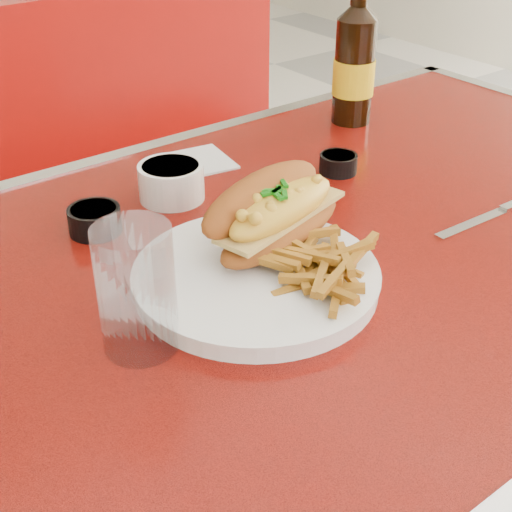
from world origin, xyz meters
TOP-DOWN VIEW (x-y plane):
  - diner_table at (0.00, 0.00)m, footprint 1.23×0.83m
  - booth_bench_far at (0.00, 0.81)m, footprint 1.20×0.51m
  - dinner_plate at (-0.21, -0.03)m, footprint 0.29×0.29m
  - mac_hoagie at (-0.15, 0.01)m, footprint 0.23×0.15m
  - fries_pile at (-0.15, -0.07)m, footprint 0.16×0.15m
  - fork at (-0.14, -0.03)m, footprint 0.04×0.14m
  - gravy_ramekin at (-0.17, 0.22)m, footprint 0.12×0.12m
  - sauce_cup_left at (-0.30, 0.20)m, footprint 0.08×0.08m
  - sauce_cup_right at (0.08, 0.14)m, footprint 0.08×0.08m
  - beer_bottle at (0.24, 0.28)m, footprint 0.07×0.07m
  - water_tumbler at (-0.37, -0.05)m, footprint 0.09×0.09m
  - knife at (0.16, -0.09)m, footprint 0.20×0.02m
  - paper_napkin at (-0.07, 0.30)m, footprint 0.12×0.12m

SIDE VIEW (x-z plane):
  - booth_bench_far at x=0.00m, z-range -0.16..0.74m
  - diner_table at x=0.00m, z-range 0.22..0.99m
  - paper_napkin at x=-0.07m, z-range 0.77..0.77m
  - knife at x=0.16m, z-range 0.77..0.78m
  - dinner_plate at x=-0.21m, z-range 0.77..0.79m
  - sauce_cup_right at x=0.08m, z-range 0.77..0.80m
  - sauce_cup_left at x=-0.30m, z-range 0.77..0.81m
  - fork at x=-0.14m, z-range 0.79..0.79m
  - gravy_ramekin at x=-0.17m, z-range 0.77..0.82m
  - fries_pile at x=-0.15m, z-range 0.79..0.82m
  - mac_hoagie at x=-0.15m, z-range 0.78..0.88m
  - water_tumbler at x=-0.37m, z-range 0.77..0.91m
  - beer_bottle at x=0.24m, z-range 0.74..1.02m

